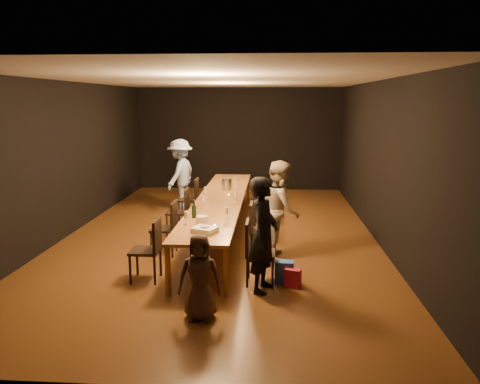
# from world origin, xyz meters

# --- Properties ---
(ground) EXTENTS (10.00, 10.00, 0.00)m
(ground) POSITION_xyz_m (0.00, 0.00, 0.00)
(ground) COLOR #4B2812
(ground) RESTS_ON ground
(room_shell) EXTENTS (6.04, 10.04, 3.02)m
(room_shell) POSITION_xyz_m (0.00, 0.00, 2.08)
(room_shell) COLOR black
(room_shell) RESTS_ON ground
(table) EXTENTS (0.90, 6.00, 0.75)m
(table) POSITION_xyz_m (0.00, 0.00, 0.70)
(table) COLOR olive
(table) RESTS_ON ground
(chair_right_0) EXTENTS (0.42, 0.42, 0.93)m
(chair_right_0) POSITION_xyz_m (0.85, -2.40, 0.47)
(chair_right_0) COLOR black
(chair_right_0) RESTS_ON ground
(chair_right_1) EXTENTS (0.42, 0.42, 0.93)m
(chair_right_1) POSITION_xyz_m (0.85, -1.20, 0.47)
(chair_right_1) COLOR black
(chair_right_1) RESTS_ON ground
(chair_right_2) EXTENTS (0.42, 0.42, 0.93)m
(chair_right_2) POSITION_xyz_m (0.85, 0.00, 0.47)
(chair_right_2) COLOR black
(chair_right_2) RESTS_ON ground
(chair_right_3) EXTENTS (0.42, 0.42, 0.93)m
(chair_right_3) POSITION_xyz_m (0.85, 1.20, 0.47)
(chair_right_3) COLOR black
(chair_right_3) RESTS_ON ground
(chair_left_0) EXTENTS (0.42, 0.42, 0.93)m
(chair_left_0) POSITION_xyz_m (-0.85, -2.40, 0.47)
(chair_left_0) COLOR black
(chair_left_0) RESTS_ON ground
(chair_left_1) EXTENTS (0.42, 0.42, 0.93)m
(chair_left_1) POSITION_xyz_m (-0.85, -1.20, 0.47)
(chair_left_1) COLOR black
(chair_left_1) RESTS_ON ground
(chair_left_2) EXTENTS (0.42, 0.42, 0.93)m
(chair_left_2) POSITION_xyz_m (-0.85, 0.00, 0.47)
(chair_left_2) COLOR black
(chair_left_2) RESTS_ON ground
(chair_left_3) EXTENTS (0.42, 0.42, 0.93)m
(chair_left_3) POSITION_xyz_m (-0.85, 1.20, 0.47)
(chair_left_3) COLOR black
(chair_left_3) RESTS_ON ground
(woman_birthday) EXTENTS (0.52, 0.67, 1.62)m
(woman_birthday) POSITION_xyz_m (0.89, -2.66, 0.81)
(woman_birthday) COLOR black
(woman_birthday) RESTS_ON ground
(woman_tan) EXTENTS (0.69, 0.85, 1.66)m
(woman_tan) POSITION_xyz_m (1.15, -1.20, 0.83)
(woman_tan) COLOR #C7B395
(woman_tan) RESTS_ON ground
(man_blue) EXTENTS (0.90, 1.23, 1.71)m
(man_blue) POSITION_xyz_m (-1.24, 2.29, 0.85)
(man_blue) COLOR #9CB6F1
(man_blue) RESTS_ON ground
(child) EXTENTS (0.54, 0.36, 1.07)m
(child) POSITION_xyz_m (0.15, -3.59, 0.53)
(child) COLOR #462F27
(child) RESTS_ON ground
(gift_bag_red) EXTENTS (0.26, 0.19, 0.27)m
(gift_bag_red) POSITION_xyz_m (1.32, -2.53, 0.13)
(gift_bag_red) COLOR #D31F46
(gift_bag_red) RESTS_ON ground
(gift_bag_blue) EXTENTS (0.28, 0.20, 0.33)m
(gift_bag_blue) POSITION_xyz_m (1.20, -2.38, 0.17)
(gift_bag_blue) COLOR #2957B4
(gift_bag_blue) RESTS_ON ground
(birthday_cake) EXTENTS (0.41, 0.37, 0.08)m
(birthday_cake) POSITION_xyz_m (0.04, -2.39, 0.79)
(birthday_cake) COLOR white
(birthday_cake) RESTS_ON table
(plate_stack) EXTENTS (0.19, 0.19, 0.10)m
(plate_stack) POSITION_xyz_m (-0.09, -1.84, 0.80)
(plate_stack) COLOR white
(plate_stack) RESTS_ON table
(champagne_bottle) EXTENTS (0.09, 0.09, 0.31)m
(champagne_bottle) POSITION_xyz_m (-0.25, -1.56, 0.90)
(champagne_bottle) COLOR black
(champagne_bottle) RESTS_ON table
(ice_bucket) EXTENTS (0.26, 0.26, 0.23)m
(ice_bucket) POSITION_xyz_m (0.04, 0.97, 0.87)
(ice_bucket) COLOR silver
(ice_bucket) RESTS_ON table
(wineglass_0) EXTENTS (0.06, 0.06, 0.21)m
(wineglass_0) POSITION_xyz_m (-0.31, -1.97, 0.85)
(wineglass_0) COLOR beige
(wineglass_0) RESTS_ON table
(wineglass_1) EXTENTS (0.06, 0.06, 0.21)m
(wineglass_1) POSITION_xyz_m (0.28, -1.65, 0.85)
(wineglass_1) COLOR beige
(wineglass_1) RESTS_ON table
(wineglass_2) EXTENTS (0.06, 0.06, 0.21)m
(wineglass_2) POSITION_xyz_m (-0.22, -0.76, 0.85)
(wineglass_2) COLOR silver
(wineglass_2) RESTS_ON table
(wineglass_3) EXTENTS (0.06, 0.06, 0.21)m
(wineglass_3) POSITION_xyz_m (0.33, -0.38, 0.85)
(wineglass_3) COLOR beige
(wineglass_3) RESTS_ON table
(wineglass_4) EXTENTS (0.06, 0.06, 0.21)m
(wineglass_4) POSITION_xyz_m (-0.30, 0.09, 0.85)
(wineglass_4) COLOR silver
(wineglass_4) RESTS_ON table
(wineglass_5) EXTENTS (0.06, 0.06, 0.21)m
(wineglass_5) POSITION_xyz_m (0.21, 1.17, 0.85)
(wineglass_5) COLOR silver
(wineglass_5) RESTS_ON table
(tealight_near) EXTENTS (0.05, 0.05, 0.03)m
(tealight_near) POSITION_xyz_m (0.15, -2.10, 0.77)
(tealight_near) COLOR #B2B7B2
(tealight_near) RESTS_ON table
(tealight_mid) EXTENTS (0.05, 0.05, 0.03)m
(tealight_mid) POSITION_xyz_m (0.15, 0.20, 0.77)
(tealight_mid) COLOR #B2B7B2
(tealight_mid) RESTS_ON table
(tealight_far) EXTENTS (0.05, 0.05, 0.03)m
(tealight_far) POSITION_xyz_m (0.15, 1.78, 0.77)
(tealight_far) COLOR #B2B7B2
(tealight_far) RESTS_ON table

